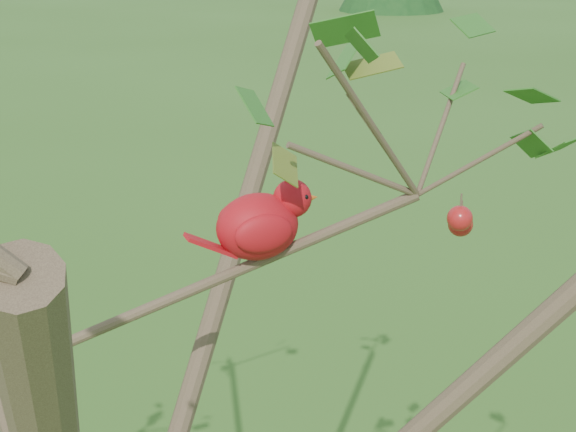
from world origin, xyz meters
name	(u,v)px	position (x,y,z in m)	size (l,w,h in m)	color
crabapple_tree	(62,288)	(0.03, -0.02, 2.12)	(2.35, 2.05, 2.95)	#3B2B1F
cardinal	(262,223)	(0.31, 0.07, 2.16)	(0.21, 0.12, 0.15)	#AB0E16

